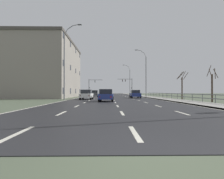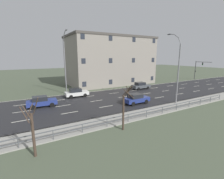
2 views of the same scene
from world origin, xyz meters
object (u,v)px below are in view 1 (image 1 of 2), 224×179
traffic_signal_right (128,84)px  street_lamp_left_bank (65,63)px  car_far_left (87,94)px  car_distant (106,95)px  car_mid_centre (95,94)px  car_far_right (135,94)px  brick_building (47,70)px  street_lamp_midground (145,74)px  traffic_signal_left (91,85)px  street_lamp_distant (129,80)px

traffic_signal_right → street_lamp_left_bank: bearing=-108.8°
car_far_left → car_distant: same height
car_far_left → car_distant: (3.19, -6.23, 0.00)m
car_far_left → car_mid_centre: (0.21, 14.70, 0.00)m
car_far_right → car_mid_centre: same height
car_distant → brick_building: 23.93m
street_lamp_midground → car_far_left: bearing=-134.2°
car_far_right → traffic_signal_right: bearing=85.7°
car_far_left → car_mid_centre: bearing=90.9°
car_mid_centre → traffic_signal_right: bearing=69.9°
car_far_left → car_distant: size_ratio=0.99×
traffic_signal_left → car_mid_centre: traffic_signal_left is taller
car_far_right → brick_building: brick_building is taller
car_distant → street_lamp_left_bank: bearing=142.9°
traffic_signal_left → car_far_left: 39.99m
car_mid_centre → brick_building: 12.00m
street_lamp_distant → traffic_signal_right: size_ratio=1.93×
street_lamp_midground → street_lamp_left_bank: street_lamp_left_bank is taller
traffic_signal_left → car_far_left: traffic_signal_left is taller
street_lamp_distant → street_lamp_left_bank: street_lamp_distant is taller
street_lamp_distant → car_mid_centre: bearing=-111.0°
traffic_signal_right → car_mid_centre: (-10.61, -25.51, -3.42)m
street_lamp_left_bank → car_far_right: (11.85, 7.75, -4.91)m
street_lamp_distant → street_lamp_midground: bearing=-90.0°
car_far_right → car_distant: (-5.50, -13.01, 0.00)m
street_lamp_left_bank → car_far_left: size_ratio=2.82×
street_lamp_distant → car_far_left: size_ratio=2.83×
car_far_right → car_mid_centre: size_ratio=0.99×
street_lamp_left_bank → brick_building: brick_building is taller
traffic_signal_left → street_lamp_midground: bearing=-62.5°
traffic_signal_right → car_far_left: bearing=-105.1°
traffic_signal_left → car_distant: size_ratio=1.39×
street_lamp_left_bank → traffic_signal_left: 40.80m
traffic_signal_right → car_far_right: bearing=-93.6°
street_lamp_midground → traffic_signal_left: bearing=117.5°
street_lamp_distant → brick_building: brick_building is taller
street_lamp_left_bank → car_far_left: street_lamp_left_bank is taller
car_far_right → car_far_left: bearing=-142.7°
car_far_left → car_far_right: same height
street_lamp_midground → traffic_signal_right: street_lamp_midground is taller
car_far_left → street_lamp_left_bank: bearing=-161.2°
car_mid_centre → brick_building: brick_building is taller
street_lamp_distant → car_far_left: (-11.70, -44.59, -4.92)m
car_mid_centre → street_lamp_left_bank: bearing=-99.7°
street_lamp_midground → car_mid_centre: bearing=167.0°
street_lamp_midground → street_lamp_left_bank: 19.77m
traffic_signal_left → car_far_right: size_ratio=1.40×
traffic_signal_right → car_mid_centre: bearing=-112.6°
car_far_right → street_lamp_left_bank: bearing=-147.5°
traffic_signal_left → brick_building: brick_building is taller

